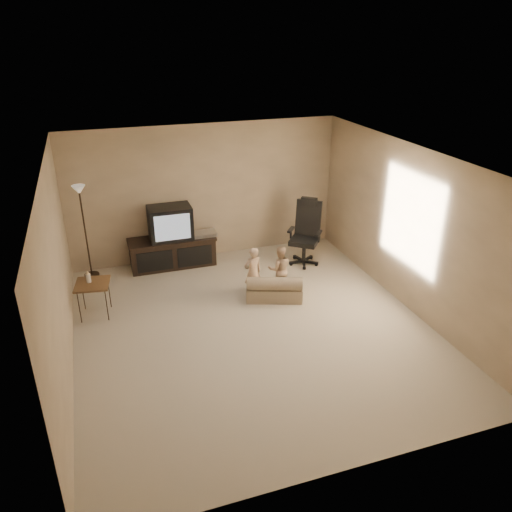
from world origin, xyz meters
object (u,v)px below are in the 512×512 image
(tv_stand, at_px, (172,241))
(child_sofa, at_px, (274,289))
(side_table, at_px, (92,284))
(floor_lamp, at_px, (82,211))
(office_chair, at_px, (305,241))
(toddler_left, at_px, (253,272))
(toddler_right, at_px, (279,269))

(tv_stand, height_order, child_sofa, tv_stand)
(child_sofa, bearing_deg, side_table, -169.03)
(tv_stand, bearing_deg, floor_lamp, 179.19)
(office_chair, distance_m, toddler_left, 1.62)
(tv_stand, xyz_separation_m, toddler_right, (1.50, -1.55, -0.07))
(side_table, height_order, child_sofa, side_table)
(toddler_left, bearing_deg, child_sofa, 136.44)
(tv_stand, relative_size, child_sofa, 1.59)
(office_chair, height_order, floor_lamp, floor_lamp)
(child_sofa, relative_size, toddler_left, 1.16)
(side_table, bearing_deg, child_sofa, -8.37)
(tv_stand, xyz_separation_m, child_sofa, (1.33, -1.77, -0.30))
(tv_stand, distance_m, floor_lamp, 1.63)
(office_chair, bearing_deg, side_table, -131.19)
(side_table, distance_m, floor_lamp, 1.56)
(office_chair, distance_m, child_sofa, 1.53)
(side_table, relative_size, child_sofa, 0.73)
(tv_stand, xyz_separation_m, office_chair, (2.35, -0.66, -0.03))
(child_sofa, height_order, toddler_left, toddler_left)
(office_chair, bearing_deg, toddler_right, -95.58)
(side_table, bearing_deg, tv_stand, 43.63)
(side_table, relative_size, floor_lamp, 0.45)
(tv_stand, height_order, office_chair, office_chair)
(office_chair, xyz_separation_m, side_table, (-3.78, -0.70, 0.09))
(tv_stand, height_order, toddler_left, tv_stand)
(side_table, bearing_deg, toddler_right, -3.54)
(office_chair, xyz_separation_m, floor_lamp, (-3.81, 0.70, 0.77))
(tv_stand, height_order, side_table, tv_stand)
(tv_stand, distance_m, toddler_right, 2.16)
(child_sofa, height_order, toddler_right, toddler_right)
(floor_lamp, bearing_deg, office_chair, -10.36)
(office_chair, relative_size, toddler_right, 1.51)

